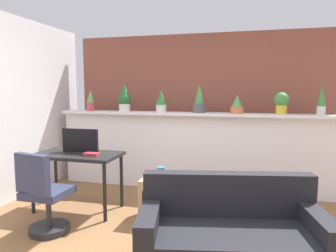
{
  "coord_description": "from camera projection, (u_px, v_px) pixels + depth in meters",
  "views": [
    {
      "loc": [
        0.78,
        -2.76,
        1.56
      ],
      "look_at": [
        -0.26,
        1.2,
        1.09
      ],
      "focal_mm": 33.63,
      "sensor_mm": 36.0,
      "label": 1
    }
  ],
  "objects": [
    {
      "name": "divider_wall",
      "position": [
        198.0,
        153.0,
        4.89
      ],
      "size": [
        4.48,
        0.16,
        1.18
      ],
      "primitive_type": "cube",
      "color": "white",
      "rests_on": "ground"
    },
    {
      "name": "plant_shelf",
      "position": [
        198.0,
        114.0,
        4.78
      ],
      "size": [
        4.48,
        0.31,
        0.04
      ],
      "primitive_type": "cube",
      "color": "white",
      "rests_on": "divider_wall"
    },
    {
      "name": "brick_wall_behind",
      "position": [
        204.0,
        108.0,
        5.39
      ],
      "size": [
        4.48,
        0.1,
        2.5
      ],
      "primitive_type": "cube",
      "color": "brown",
      "rests_on": "ground"
    },
    {
      "name": "potted_plant_0",
      "position": [
        91.0,
        101.0,
        5.18
      ],
      "size": [
        0.13,
        0.13,
        0.33
      ],
      "color": "#B7474C",
      "rests_on": "plant_shelf"
    },
    {
      "name": "potted_plant_1",
      "position": [
        124.0,
        98.0,
        5.07
      ],
      "size": [
        0.22,
        0.22,
        0.45
      ],
      "color": "silver",
      "rests_on": "plant_shelf"
    },
    {
      "name": "potted_plant_2",
      "position": [
        161.0,
        101.0,
        4.86
      ],
      "size": [
        0.17,
        0.17,
        0.34
      ],
      "color": "silver",
      "rests_on": "plant_shelf"
    },
    {
      "name": "potted_plant_3",
      "position": [
        199.0,
        100.0,
        4.73
      ],
      "size": [
        0.19,
        0.19,
        0.43
      ],
      "color": "#4C4C51",
      "rests_on": "plant_shelf"
    },
    {
      "name": "potted_plant_4",
      "position": [
        237.0,
        105.0,
        4.59
      ],
      "size": [
        0.19,
        0.19,
        0.27
      ],
      "color": "#C66B42",
      "rests_on": "plant_shelf"
    },
    {
      "name": "potted_plant_5",
      "position": [
        282.0,
        102.0,
        4.47
      ],
      "size": [
        0.21,
        0.21,
        0.31
      ],
      "color": "gold",
      "rests_on": "plant_shelf"
    },
    {
      "name": "potted_plant_6",
      "position": [
        322.0,
        100.0,
        4.35
      ],
      "size": [
        0.12,
        0.12,
        0.41
      ],
      "color": "silver",
      "rests_on": "plant_shelf"
    },
    {
      "name": "desk",
      "position": [
        77.0,
        160.0,
        4.05
      ],
      "size": [
        1.1,
        0.6,
        0.75
      ],
      "color": "black",
      "rests_on": "ground"
    },
    {
      "name": "tv_monitor",
      "position": [
        80.0,
        141.0,
        4.1
      ],
      "size": [
        0.5,
        0.04,
        0.31
      ],
      "primitive_type": "cube",
      "color": "black",
      "rests_on": "desk"
    },
    {
      "name": "office_chair",
      "position": [
        44.0,
        199.0,
        3.38
      ],
      "size": [
        0.48,
        0.49,
        0.91
      ],
      "color": "#262628",
      "rests_on": "ground"
    },
    {
      "name": "side_cube_shelf",
      "position": [
        159.0,
        198.0,
        3.83
      ],
      "size": [
        0.4,
        0.41,
        0.5
      ],
      "color": "tan",
      "rests_on": "ground"
    },
    {
      "name": "vase_on_shelf",
      "position": [
        161.0,
        172.0,
        3.8
      ],
      "size": [
        0.1,
        0.1,
        0.14
      ],
      "primitive_type": "cylinder",
      "color": "teal",
      "rests_on": "side_cube_shelf"
    },
    {
      "name": "book_on_desk",
      "position": [
        91.0,
        154.0,
        3.9
      ],
      "size": [
        0.19,
        0.11,
        0.04
      ],
      "primitive_type": "cube",
      "color": "#B22D33",
      "rests_on": "desk"
    },
    {
      "name": "couch",
      "position": [
        231.0,
        239.0,
        2.71
      ],
      "size": [
        1.68,
        1.06,
        0.8
      ],
      "color": "black",
      "rests_on": "ground"
    }
  ]
}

